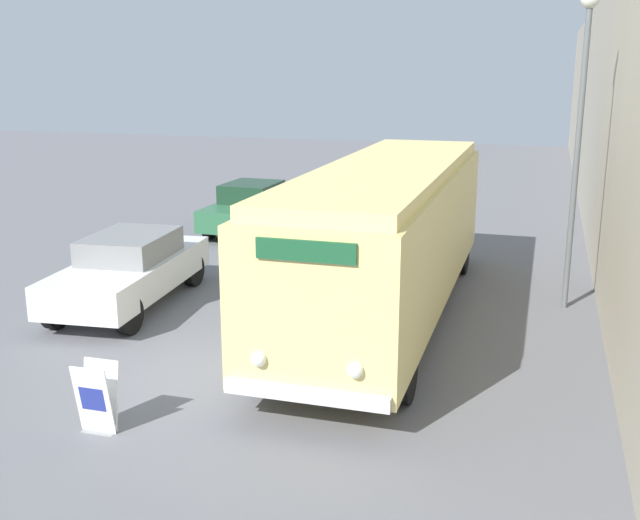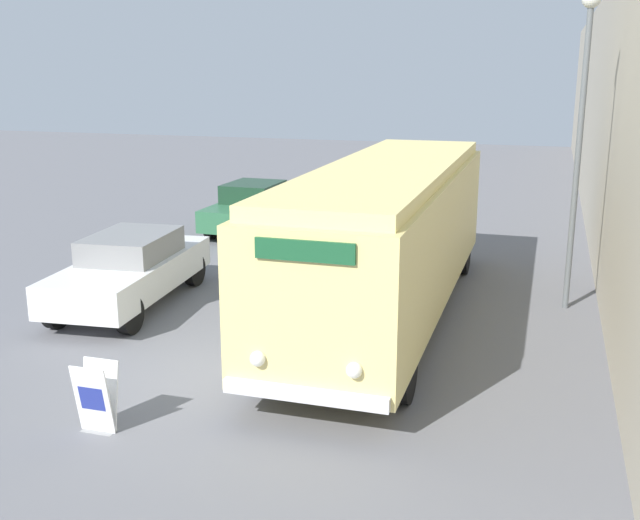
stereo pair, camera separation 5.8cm
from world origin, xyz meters
name	(u,v)px [view 1 (the left image)]	position (x,y,z in m)	size (l,w,h in m)	color
ground_plane	(221,381)	(0.00, 0.00, 0.00)	(80.00, 80.00, 0.00)	slate
building_wall_right	(608,126)	(6.16, 10.00, 3.48)	(0.30, 60.00, 6.97)	#B2A893
vintage_bus	(387,232)	(1.87, 3.92, 1.75)	(2.48, 10.54, 3.09)	black
sign_board	(97,399)	(-0.91, -2.05, 0.49)	(0.54, 0.38, 1.01)	gray
streetlamp	(581,108)	(5.34, 5.62, 4.12)	(0.36, 0.36, 6.34)	#595E60
parked_car_near	(130,269)	(-3.47, 3.15, 0.79)	(2.20, 4.85, 1.52)	black
parked_car_mid	(251,207)	(-3.77, 10.71, 0.75)	(1.84, 4.13, 1.49)	black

